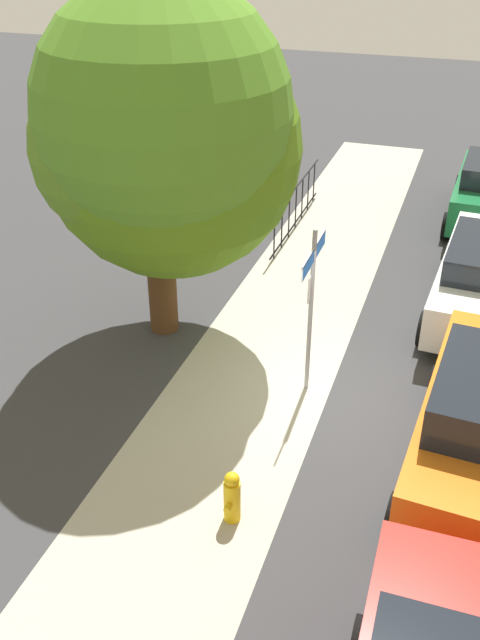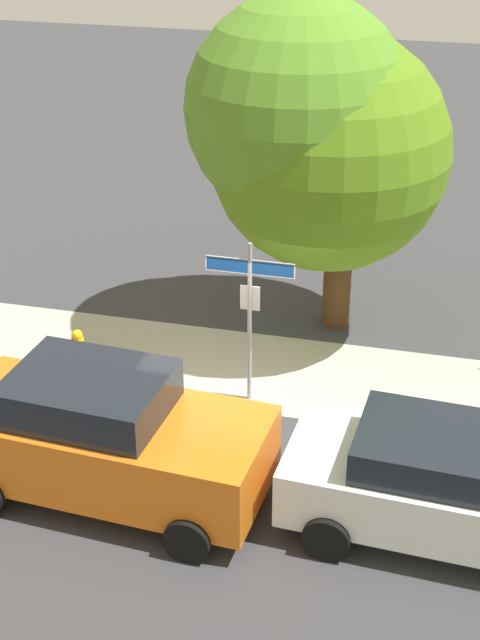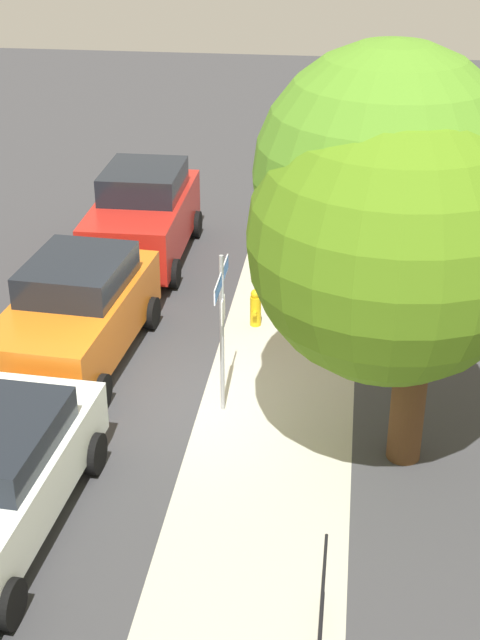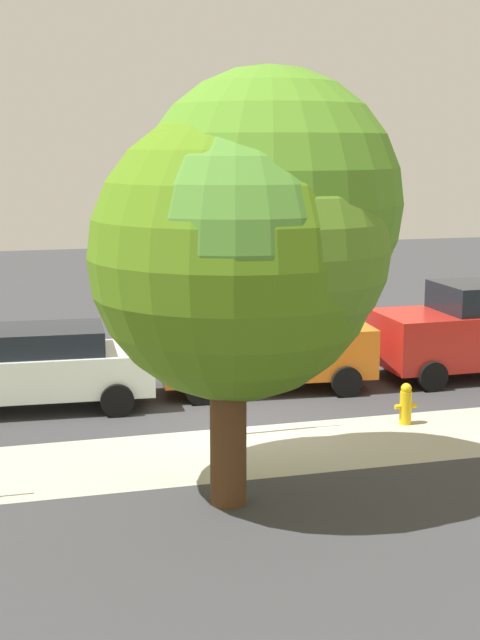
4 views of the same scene
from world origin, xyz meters
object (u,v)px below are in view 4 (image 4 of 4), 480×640
Objects in this scene: street_sign at (240,329)px; shade_tree at (251,237)px; car_red at (475,330)px; car_orange at (267,344)px; car_white at (35,367)px; fire_hydrant at (406,404)px.

shade_tree is at bearing 78.14° from street_sign.
shade_tree is at bearing 38.30° from car_red.
car_orange reaches higher than car_white.
shade_tree is 1.36× the size of car_orange.
car_orange is at bearing -60.34° from fire_hydrant.
car_red is (-6.16, -2.73, -0.89)m from street_sign.
car_red is at bearing -141.17° from shade_tree.
street_sign reaches higher than fire_hydrant.
street_sign is 4.48m from car_white.
street_sign is at bearing 68.79° from car_orange.
car_red reaches higher than car_white.
shade_tree reaches higher than street_sign.
fire_hydrant is (-3.68, -2.48, -3.43)m from shade_tree.
shade_tree is 5.61m from fire_hydrant.
car_red is 4.28m from fire_hydrant.
car_orange is 0.97× the size of car_white.
car_orange is (-1.92, -5.56, -2.85)m from shade_tree.
shade_tree is 6.76m from car_white.
car_orange is at bearing -109.09° from shade_tree.
car_white is (2.87, -5.34, -2.99)m from shade_tree.
shade_tree is 1.43× the size of car_red.
street_sign is 3.33m from car_orange.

